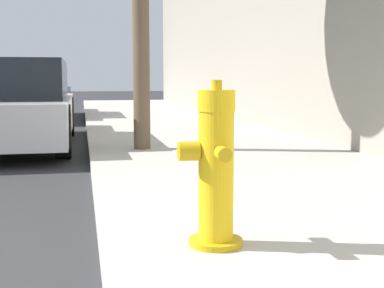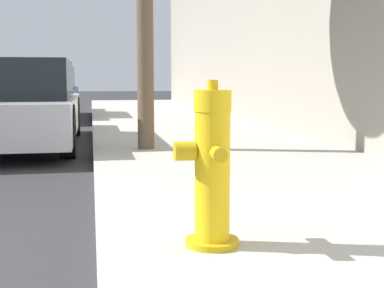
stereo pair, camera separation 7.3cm
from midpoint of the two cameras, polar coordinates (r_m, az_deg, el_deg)
The scene contains 3 objects.
fire_hydrant at distance 2.98m, azimuth 1.79°, elevation -2.79°, with size 0.37×0.39×0.93m.
parked_car_near at distance 8.62m, azimuth -19.17°, elevation 3.96°, with size 1.88×4.56×1.32m.
parked_car_mid at distance 14.34m, azimuth -16.44°, elevation 5.18°, with size 1.70×4.55×1.35m.
Camera 1 is at (1.76, -2.66, 1.06)m, focal length 50.00 mm.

